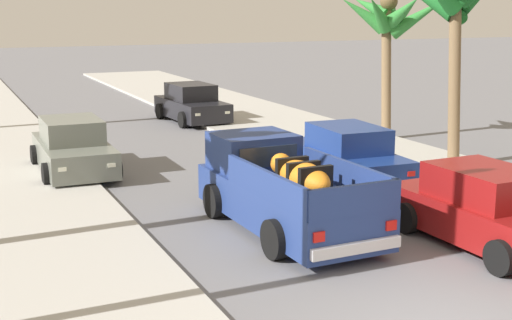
{
  "coord_description": "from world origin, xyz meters",
  "views": [
    {
      "loc": [
        -6.35,
        -7.38,
        4.54
      ],
      "look_at": [
        -0.01,
        6.69,
        1.2
      ],
      "focal_mm": 49.4,
      "sensor_mm": 36.0,
      "label": 1
    }
  ],
  "objects_px": {
    "car_left_near": "(73,148)",
    "palm_tree_left_back": "(391,18)",
    "palm_tree_left_mid": "(455,4)",
    "pickup_truck": "(282,191)",
    "car_left_mid": "(346,156)",
    "car_right_mid": "(486,210)",
    "car_right_near": "(192,104)"
  },
  "relations": [
    {
      "from": "car_left_near",
      "to": "car_right_near",
      "type": "xyz_separation_m",
      "value": [
        6.05,
        7.36,
        0.0
      ]
    },
    {
      "from": "car_right_mid",
      "to": "palm_tree_left_mid",
      "type": "relative_size",
      "value": 0.75
    },
    {
      "from": "pickup_truck",
      "to": "car_left_near",
      "type": "relative_size",
      "value": 1.23
    },
    {
      "from": "pickup_truck",
      "to": "car_left_near",
      "type": "height_order",
      "value": "pickup_truck"
    },
    {
      "from": "pickup_truck",
      "to": "palm_tree_left_mid",
      "type": "distance_m",
      "value": 8.95
    },
    {
      "from": "car_left_near",
      "to": "car_right_near",
      "type": "bearing_deg",
      "value": 50.6
    },
    {
      "from": "car_right_near",
      "to": "palm_tree_left_mid",
      "type": "distance_m",
      "value": 12.17
    },
    {
      "from": "car_left_near",
      "to": "car_left_mid",
      "type": "bearing_deg",
      "value": -32.68
    },
    {
      "from": "car_left_near",
      "to": "car_right_near",
      "type": "height_order",
      "value": "same"
    },
    {
      "from": "car_right_mid",
      "to": "palm_tree_left_back",
      "type": "distance_m",
      "value": 12.03
    },
    {
      "from": "palm_tree_left_mid",
      "to": "car_left_near",
      "type": "bearing_deg",
      "value": 162.07
    },
    {
      "from": "pickup_truck",
      "to": "car_left_near",
      "type": "xyz_separation_m",
      "value": [
        -3.08,
        6.95,
        -0.1
      ]
    },
    {
      "from": "pickup_truck",
      "to": "car_right_near",
      "type": "xyz_separation_m",
      "value": [
        2.97,
        14.31,
        -0.1
      ]
    },
    {
      "from": "palm_tree_left_mid",
      "to": "pickup_truck",
      "type": "bearing_deg",
      "value": -153.48
    },
    {
      "from": "car_left_near",
      "to": "car_right_mid",
      "type": "xyz_separation_m",
      "value": [
        6.2,
        -9.55,
        0.0
      ]
    },
    {
      "from": "car_left_mid",
      "to": "palm_tree_left_back",
      "type": "relative_size",
      "value": 0.84
    },
    {
      "from": "pickup_truck",
      "to": "car_right_near",
      "type": "distance_m",
      "value": 14.62
    },
    {
      "from": "car_left_mid",
      "to": "car_right_mid",
      "type": "distance_m",
      "value": 5.46
    },
    {
      "from": "car_right_mid",
      "to": "pickup_truck",
      "type": "bearing_deg",
      "value": 140.31
    },
    {
      "from": "car_left_mid",
      "to": "palm_tree_left_back",
      "type": "distance_m",
      "value": 7.68
    },
    {
      "from": "pickup_truck",
      "to": "car_left_mid",
      "type": "xyz_separation_m",
      "value": [
        3.3,
        2.86,
        -0.1
      ]
    },
    {
      "from": "car_left_near",
      "to": "car_right_mid",
      "type": "relative_size",
      "value": 1.0
    },
    {
      "from": "palm_tree_left_mid",
      "to": "palm_tree_left_back",
      "type": "distance_m",
      "value": 4.32
    },
    {
      "from": "pickup_truck",
      "to": "palm_tree_left_mid",
      "type": "xyz_separation_m",
      "value": [
        7.24,
        3.61,
        3.84
      ]
    },
    {
      "from": "pickup_truck",
      "to": "palm_tree_left_back",
      "type": "relative_size",
      "value": 1.03
    },
    {
      "from": "car_right_near",
      "to": "car_left_mid",
      "type": "distance_m",
      "value": 11.46
    },
    {
      "from": "car_left_mid",
      "to": "palm_tree_left_mid",
      "type": "height_order",
      "value": "palm_tree_left_mid"
    },
    {
      "from": "car_left_near",
      "to": "car_right_near",
      "type": "distance_m",
      "value": 9.53
    },
    {
      "from": "car_left_near",
      "to": "palm_tree_left_back",
      "type": "bearing_deg",
      "value": 4.57
    },
    {
      "from": "pickup_truck",
      "to": "car_left_mid",
      "type": "relative_size",
      "value": 1.21
    },
    {
      "from": "car_left_near",
      "to": "car_left_mid",
      "type": "distance_m",
      "value": 7.58
    },
    {
      "from": "pickup_truck",
      "to": "car_right_mid",
      "type": "bearing_deg",
      "value": -39.69
    }
  ]
}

